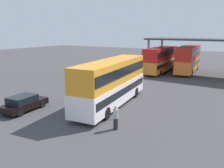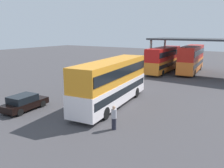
# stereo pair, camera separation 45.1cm
# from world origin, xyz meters

# --- Properties ---
(ground_plane) EXTENTS (140.00, 140.00, 0.00)m
(ground_plane) POSITION_xyz_m (0.00, 0.00, 0.00)
(ground_plane) COLOR #413F42
(double_decker_main) EXTENTS (3.73, 11.25, 4.16)m
(double_decker_main) POSITION_xyz_m (0.25, 2.17, 2.28)
(double_decker_main) COLOR white
(double_decker_main) RESTS_ON ground_plane
(parked_hatchback) EXTENTS (2.09, 4.17, 1.35)m
(parked_hatchback) POSITION_xyz_m (-5.38, -3.12, 0.67)
(parked_hatchback) COLOR black
(parked_hatchback) RESTS_ON ground_plane
(double_decker_near_canopy) EXTENTS (2.69, 10.93, 4.13)m
(double_decker_near_canopy) POSITION_xyz_m (-2.01, 21.42, 2.27)
(double_decker_near_canopy) COLOR orange
(double_decker_near_canopy) RESTS_ON ground_plane
(double_decker_mid_row) EXTENTS (3.32, 11.07, 4.36)m
(double_decker_mid_row) POSITION_xyz_m (1.90, 23.71, 2.39)
(double_decker_mid_row) COLOR orange
(double_decker_mid_row) RESTS_ON ground_plane
(depot_canopy) EXTENTS (22.39, 7.82, 5.61)m
(depot_canopy) POSITION_xyz_m (6.99, 22.09, 5.30)
(depot_canopy) COLOR #33353A
(depot_canopy) RESTS_ON ground_plane
(pedestrian_waiting) EXTENTS (0.38, 0.38, 1.73)m
(pedestrian_waiting) POSITION_xyz_m (3.30, -2.30, 0.86)
(pedestrian_waiting) COLOR #262633
(pedestrian_waiting) RESTS_ON ground_plane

